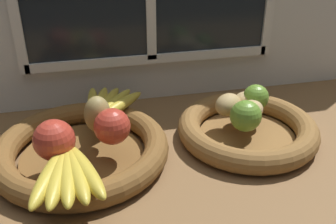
% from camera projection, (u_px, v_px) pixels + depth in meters
% --- Properties ---
extents(ground_plane, '(1.40, 0.90, 0.03)m').
position_uv_depth(ground_plane, '(176.00, 160.00, 0.86)').
color(ground_plane, brown).
extents(fruit_bowl_left, '(0.37, 0.37, 0.05)m').
position_uv_depth(fruit_bowl_left, '(82.00, 149.00, 0.82)').
color(fruit_bowl_left, brown).
rests_on(fruit_bowl_left, ground_plane).
extents(fruit_bowl_right, '(0.32, 0.32, 0.05)m').
position_uv_depth(fruit_bowl_right, '(247.00, 129.00, 0.90)').
color(fruit_bowl_right, brown).
rests_on(fruit_bowl_right, ground_plane).
extents(apple_red_right, '(0.07, 0.07, 0.07)m').
position_uv_depth(apple_red_right, '(112.00, 127.00, 0.78)').
color(apple_red_right, '#B73828').
rests_on(apple_red_right, fruit_bowl_left).
extents(apple_red_front, '(0.08, 0.08, 0.08)m').
position_uv_depth(apple_red_front, '(54.00, 140.00, 0.73)').
color(apple_red_front, '#B73828').
rests_on(apple_red_front, fruit_bowl_left).
extents(pear_brown, '(0.08, 0.08, 0.08)m').
position_uv_depth(pear_brown, '(97.00, 114.00, 0.82)').
color(pear_brown, olive).
rests_on(pear_brown, fruit_bowl_left).
extents(banana_bunch_front, '(0.14, 0.20, 0.03)m').
position_uv_depth(banana_bunch_front, '(68.00, 172.00, 0.68)').
color(banana_bunch_front, gold).
rests_on(banana_bunch_front, fruit_bowl_left).
extents(banana_bunch_back, '(0.14, 0.19, 0.03)m').
position_uv_depth(banana_bunch_back, '(106.00, 105.00, 0.92)').
color(banana_bunch_back, gold).
rests_on(banana_bunch_back, fruit_bowl_left).
extents(potato_large, '(0.10, 0.09, 0.04)m').
position_uv_depth(potato_large, '(249.00, 111.00, 0.87)').
color(potato_large, tan).
rests_on(potato_large, fruit_bowl_right).
extents(potato_oblong, '(0.09, 0.09, 0.05)m').
position_uv_depth(potato_oblong, '(228.00, 105.00, 0.89)').
color(potato_oblong, tan).
rests_on(potato_oblong, fruit_bowl_right).
extents(potato_back, '(0.09, 0.07, 0.04)m').
position_uv_depth(potato_back, '(250.00, 100.00, 0.92)').
color(potato_back, tan).
rests_on(potato_back, fruit_bowl_right).
extents(lime_near, '(0.07, 0.07, 0.07)m').
position_uv_depth(lime_near, '(246.00, 116.00, 0.83)').
color(lime_near, olive).
rests_on(lime_near, fruit_bowl_right).
extents(lime_far, '(0.06, 0.06, 0.06)m').
position_uv_depth(lime_far, '(256.00, 97.00, 0.91)').
color(lime_far, olive).
rests_on(lime_far, fruit_bowl_right).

